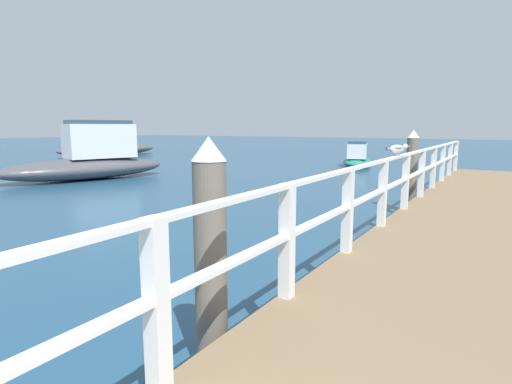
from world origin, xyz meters
TOP-DOWN VIEW (x-y plane):
  - pier_deck at (0.00, 9.13)m, footprint 2.41×18.26m
  - pier_railing at (-1.13, 9.13)m, footprint 0.12×16.78m
  - dock_piling_near at (-1.51, 3.47)m, footprint 0.29×0.29m
  - dock_piling_far at (-1.51, 11.59)m, footprint 0.29×0.29m
  - seagull_foreground at (-1.12, 8.27)m, footprint 0.34×0.39m
  - boat_0 at (-24.90, 20.84)m, footprint 3.36×8.18m
  - boat_2 at (-14.23, 11.61)m, footprint 3.97×7.05m
  - boat_3 at (-6.55, 22.83)m, footprint 2.56×4.51m

SIDE VIEW (x-z plane):
  - pier_deck at x=0.00m, z-range 0.00..0.55m
  - boat_3 at x=-6.55m, z-range -0.24..1.17m
  - boat_2 at x=-14.23m, z-range -0.40..2.01m
  - boat_0 at x=-24.90m, z-range -0.43..2.16m
  - dock_piling_near at x=-1.51m, z-range 0.01..2.09m
  - dock_piling_far at x=-1.51m, z-range 0.01..2.09m
  - pier_railing at x=-1.13m, z-range 0.68..1.77m
  - seagull_foreground at x=-1.12m, z-range 1.67..1.88m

